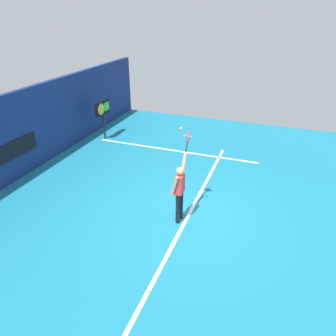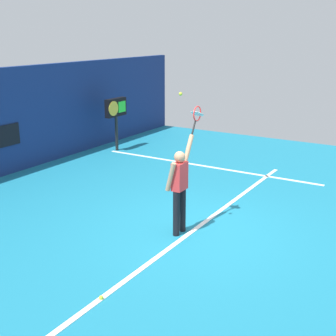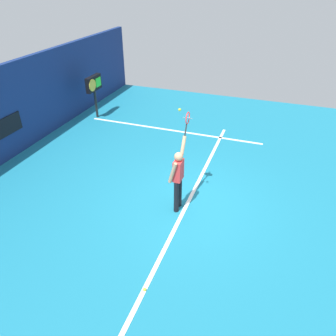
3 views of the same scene
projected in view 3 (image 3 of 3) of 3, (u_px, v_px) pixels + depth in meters
The scene contains 8 objects.
ground_plane at pixel (190, 204), 8.88m from camera, with size 18.00×18.00×0.00m, color teal.
court_baseline at pixel (188, 203), 8.90m from camera, with size 10.00×0.10×0.01m, color white.
court_sideline at pixel (172, 130), 12.86m from camera, with size 0.10×7.00×0.01m, color white.
tennis_player at pixel (178, 176), 8.19m from camera, with size 0.76×0.31×1.94m.
tennis_racket at pixel (187, 119), 8.05m from camera, with size 0.44×0.27×0.61m.
tennis_ball at pixel (180, 110), 7.27m from camera, with size 0.07×0.07×0.07m, color #CCE033.
scoreboard_clock at pixel (94, 85), 13.31m from camera, with size 0.96×0.20×1.77m.
spare_ball at pixel (145, 290), 6.47m from camera, with size 0.07×0.07×0.07m, color #CCE033.
Camera 3 is at (-6.84, -1.82, 5.48)m, focal length 34.89 mm.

